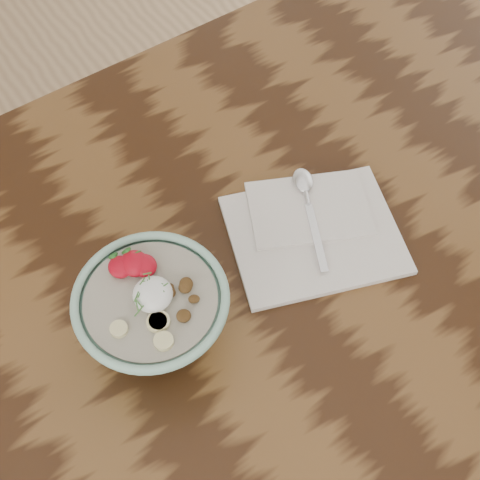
# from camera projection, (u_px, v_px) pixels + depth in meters

# --- Properties ---
(table) EXTENTS (1.60, 0.90, 0.75)m
(table) POSITION_uv_depth(u_px,v_px,m) (238.00, 280.00, 1.07)
(table) COLOR black
(table) RESTS_ON ground
(breakfast_bowl) EXTENTS (0.20, 0.20, 0.13)m
(breakfast_bowl) POSITION_uv_depth(u_px,v_px,m) (154.00, 313.00, 0.86)
(breakfast_bowl) COLOR #8EBFA9
(breakfast_bowl) RESTS_ON table
(napkin) EXTENTS (0.30, 0.27, 0.02)m
(napkin) POSITION_uv_depth(u_px,v_px,m) (313.00, 229.00, 1.00)
(napkin) COLOR white
(napkin) RESTS_ON table
(spoon) EXTENTS (0.10, 0.18, 0.01)m
(spoon) POSITION_uv_depth(u_px,v_px,m) (306.00, 194.00, 1.02)
(spoon) COLOR silver
(spoon) RESTS_ON napkin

